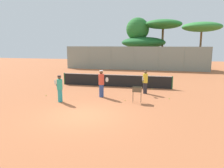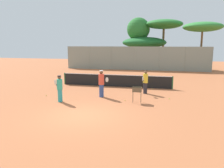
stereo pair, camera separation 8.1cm
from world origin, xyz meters
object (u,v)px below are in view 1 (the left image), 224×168
Objects in this scene: tennis_net at (115,80)px; player_yellow_shirt at (101,83)px; player_red_cap at (145,82)px; player_white_outfit at (60,88)px; parked_car at (109,63)px; ball_cart at (137,91)px.

tennis_net is 3.92m from player_yellow_shirt.
player_red_cap is at bearing -37.60° from tennis_net.
player_white_outfit is 0.41× the size of parked_car.
player_red_cap is 2.70m from ball_cart.
tennis_net is at bearing 119.20° from player_yellow_shirt.
player_white_outfit is 2.92m from player_yellow_shirt.
parked_car is at bearing -51.33° from player_white_outfit.
ball_cart is at bearing 12.23° from player_yellow_shirt.
player_yellow_shirt is 20.30m from parked_car.
player_yellow_shirt is at bearing -77.84° from parked_car.
ball_cart is (-0.30, -2.68, -0.12)m from player_red_cap.
player_white_outfit is 0.91× the size of player_yellow_shirt.
ball_cart is (2.45, -4.80, 0.20)m from tennis_net.
tennis_net is 5.66× the size of player_red_cap.
tennis_net is 2.30× the size of parked_car.
tennis_net is at bearing -111.89° from player_red_cap.
tennis_net is 5.67× the size of player_white_outfit.
player_yellow_shirt is (-0.15, -3.90, 0.42)m from tennis_net.
player_white_outfit reaches higher than tennis_net.
player_red_cap is at bearing 83.71° from ball_cart.
player_white_outfit is at bearing -38.78° from player_red_cap.
player_red_cap is at bearing 63.02° from player_yellow_shirt.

